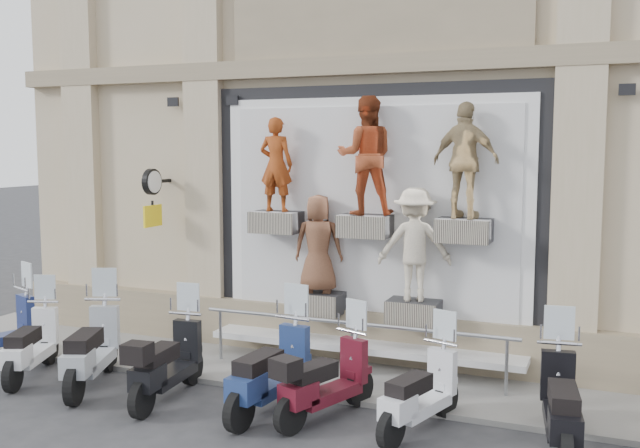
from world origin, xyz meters
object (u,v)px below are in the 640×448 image
Objects in this scene: scooter_h at (562,385)px; scooter_b at (31,330)px; scooter_d at (168,346)px; guard_rail at (352,351)px; scooter_e at (271,353)px; scooter_g at (421,376)px; scooter_c at (91,332)px; clock_sign_bracket at (153,190)px; scooter_f at (327,364)px.

scooter_b is at bearing 174.08° from scooter_h.
guard_rail is at bearing 34.86° from scooter_d.
scooter_e is at bearing -0.97° from scooter_d.
scooter_g is 0.91× the size of scooter_h.
scooter_g is (4.93, 0.21, -0.11)m from scooter_c.
guard_rail is 4.97m from scooter_b.
scooter_g is at bearing 175.73° from scooter_h.
scooter_c reaches higher than scooter_b.
clock_sign_bracket is 3.10m from scooter_b.
scooter_e is 1.03× the size of scooter_h.
scooter_h reaches higher than scooter_g.
scooter_h reaches higher than scooter_f.
scooter_c is 1.05× the size of scooter_h.
clock_sign_bracket is 0.55× the size of scooter_f.
scooter_e is 1.10× the size of scooter_f.
scooter_e is at bearing -20.32° from scooter_b.
scooter_b is at bearing 158.23° from scooter_c.
scooter_b is at bearing -159.64° from guard_rail.
scooter_b is 0.96× the size of scooter_d.
clock_sign_bracket is 0.57× the size of scooter_g.
scooter_c is (0.42, -2.20, -1.96)m from clock_sign_bracket.
scooter_d is 0.95× the size of scooter_e.
scooter_h is at bearing -18.49° from scooter_c.
scooter_h reaches higher than scooter_b.
scooter_h reaches higher than guard_rail.
clock_sign_bracket is 5.03m from scooter_f.
scooter_e is at bearing -32.42° from clock_sign_bracket.
scooter_h is (1.66, 0.11, 0.07)m from scooter_g.
clock_sign_bracket reaches higher than scooter_g.
scooter_f is (0.21, -1.58, 0.29)m from guard_rail.
scooter_g is (6.11, 0.20, -0.02)m from scooter_b.
scooter_h is (3.12, -1.41, 0.33)m from guard_rail.
scooter_d reaches higher than scooter_g.
scooter_g is at bearing -1.21° from scooter_d.
clock_sign_bracket reaches higher than scooter_h.
scooter_c is at bearing -160.74° from scooter_g.
scooter_h is (2.90, 0.16, 0.05)m from scooter_f.
scooter_f is at bearing -0.40° from scooter_d.
scooter_e is (1.56, 0.11, 0.04)m from scooter_d.
scooter_f is (2.33, 0.19, -0.03)m from scooter_d.
scooter_c reaches higher than scooter_e.
scooter_e is at bearing -154.25° from scooter_f.
scooter_f is at bearing -19.56° from scooter_b.
scooter_b is 4.10m from scooter_e.
scooter_c is (-3.48, -1.74, 0.38)m from guard_rail.
scooter_b is (-0.75, -2.19, -2.05)m from clock_sign_bracket.
scooter_d is 0.98× the size of scooter_h.
scooter_b is 6.11m from scooter_g.
clock_sign_bracket is 2.98m from scooter_c.
scooter_f is (3.69, 0.16, -0.09)m from scooter_c.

